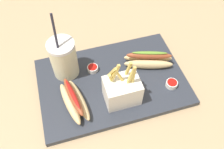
# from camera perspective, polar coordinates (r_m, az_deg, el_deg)

# --- Properties ---
(ground_plane) EXTENTS (2.40, 2.40, 0.02)m
(ground_plane) POSITION_cam_1_polar(r_m,az_deg,el_deg) (0.80, 0.00, -2.54)
(ground_plane) COLOR tan
(food_tray) EXTENTS (0.47, 0.31, 0.02)m
(food_tray) POSITION_cam_1_polar(r_m,az_deg,el_deg) (0.79, 0.00, -1.73)
(food_tray) COLOR #2D333D
(food_tray) RESTS_ON ground_plane
(soda_cup) EXTENTS (0.08, 0.08, 0.23)m
(soda_cup) POSITION_cam_1_polar(r_m,az_deg,el_deg) (0.76, -11.41, 3.75)
(soda_cup) COLOR beige
(soda_cup) RESTS_ON food_tray
(fries_basket) EXTENTS (0.10, 0.08, 0.16)m
(fries_basket) POSITION_cam_1_polar(r_m,az_deg,el_deg) (0.70, 2.39, -3.77)
(fries_basket) COLOR white
(fries_basket) RESTS_ON food_tray
(hot_dog_1) EXTENTS (0.08, 0.16, 0.07)m
(hot_dog_1) POSITION_cam_1_polar(r_m,az_deg,el_deg) (0.72, -8.99, -6.09)
(hot_dog_1) COLOR #E5C689
(hot_dog_1) RESTS_ON food_tray
(hot_dog_2) EXTENTS (0.17, 0.10, 0.06)m
(hot_dog_2) POSITION_cam_1_polar(r_m,az_deg,el_deg) (0.81, 8.66, 3.49)
(hot_dog_2) COLOR #E5C689
(hot_dog_2) RESTS_ON food_tray
(ketchup_cup_1) EXTENTS (0.04, 0.04, 0.02)m
(ketchup_cup_1) POSITION_cam_1_polar(r_m,az_deg,el_deg) (0.80, -4.62, 1.48)
(ketchup_cup_1) COLOR white
(ketchup_cup_1) RESTS_ON food_tray
(ketchup_cup_2) EXTENTS (0.04, 0.04, 0.02)m
(ketchup_cup_2) POSITION_cam_1_polar(r_m,az_deg,el_deg) (0.78, 14.00, -2.15)
(ketchup_cup_2) COLOR white
(ketchup_cup_2) RESTS_ON food_tray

